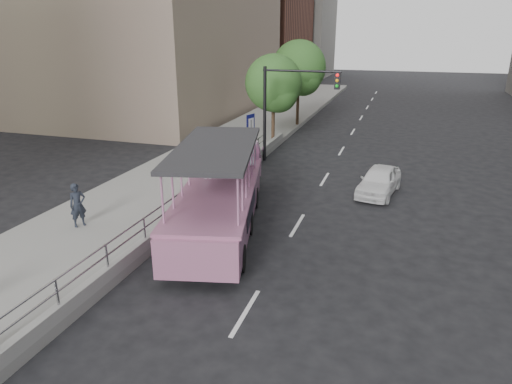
{
  "coord_description": "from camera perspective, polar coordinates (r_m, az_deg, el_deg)",
  "views": [
    {
      "loc": [
        4.41,
        -11.62,
        6.95
      ],
      "look_at": [
        -0.24,
        2.73,
        1.63
      ],
      "focal_mm": 32.0,
      "sensor_mm": 36.0,
      "label": 1
    }
  ],
  "objects": [
    {
      "name": "pedestrian_near",
      "position": [
        17.47,
        -21.39,
        -1.53
      ],
      "size": [
        0.64,
        0.7,
        1.6
      ],
      "primitive_type": "imported",
      "rotation": [
        0.0,
        0.0,
        1.01
      ],
      "color": "#222731",
      "rests_on": "sidewalk"
    },
    {
      "name": "ground",
      "position": [
        14.24,
        -2.5,
        -9.81
      ],
      "size": [
        160.0,
        160.0,
        0.0
      ],
      "primitive_type": "plane",
      "color": "black"
    },
    {
      "name": "traffic_signal",
      "position": [
        25.12,
        3.77,
        11.49
      ],
      "size": [
        4.2,
        0.32,
        5.2
      ],
      "color": "black",
      "rests_on": "ground"
    },
    {
      "name": "sidewalk",
      "position": [
        24.84,
        -6.95,
        3.39
      ],
      "size": [
        5.5,
        80.0,
        0.3
      ],
      "primitive_type": "cube",
      "color": "gray",
      "rests_on": "ground"
    },
    {
      "name": "kerb_wall",
      "position": [
        16.85,
        -10.15,
        -3.47
      ],
      "size": [
        0.24,
        30.0,
        0.36
      ],
      "primitive_type": "cube",
      "color": "#A3A29D",
      "rests_on": "sidewalk"
    },
    {
      "name": "street_tree_far",
      "position": [
        34.48,
        5.5,
        14.94
      ],
      "size": [
        3.97,
        3.97,
        6.45
      ],
      "color": "#352318",
      "rests_on": "ground"
    },
    {
      "name": "duck_boat",
      "position": [
        17.33,
        -4.19,
        0.12
      ],
      "size": [
        4.65,
        10.29,
        3.33
      ],
      "color": "black",
      "rests_on": "ground"
    },
    {
      "name": "car",
      "position": [
        21.21,
        15.14,
        1.39
      ],
      "size": [
        2.07,
        3.87,
        1.25
      ],
      "primitive_type": "imported",
      "rotation": [
        0.0,
        0.0,
        -0.17
      ],
      "color": "white",
      "rests_on": "ground"
    },
    {
      "name": "midrise_stone_b",
      "position": [
        78.39,
        3.06,
        21.63
      ],
      "size": [
        16.0,
        14.0,
        20.0
      ],
      "primitive_type": "cube",
      "color": "slate",
      "rests_on": "ground"
    },
    {
      "name": "parking_sign",
      "position": [
        23.37,
        -0.67,
        6.89
      ],
      "size": [
        0.22,
        0.66,
        3.03
      ],
      "color": "black",
      "rests_on": "ground"
    },
    {
      "name": "street_tree_near",
      "position": [
        28.78,
        2.36,
        13.16
      ],
      "size": [
        3.52,
        3.52,
        5.72
      ],
      "color": "#352318",
      "rests_on": "ground"
    },
    {
      "name": "guardrail",
      "position": [
        16.61,
        -10.28,
        -1.36
      ],
      "size": [
        0.07,
        22.0,
        0.71
      ],
      "color": "#A8A8AC",
      "rests_on": "kerb_wall"
    }
  ]
}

